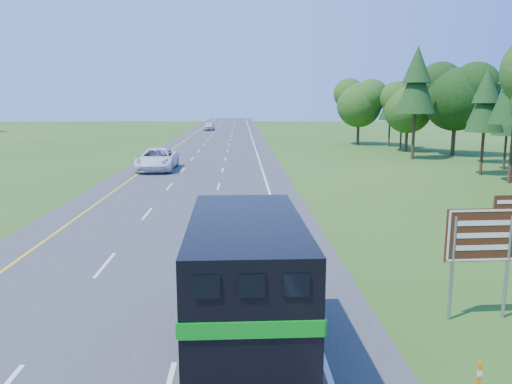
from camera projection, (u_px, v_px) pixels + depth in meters
road at (210, 156)px, 57.84m from camera, size 15.00×260.00×0.04m
lane_markings at (210, 156)px, 57.84m from camera, size 11.15×260.00×0.01m
horse_truck at (245, 280)px, 12.32m from camera, size 2.76×8.29×3.65m
white_suv at (157, 159)px, 45.94m from camera, size 3.39×7.20×1.99m
far_car at (209, 126)px, 107.85m from camera, size 2.32×5.31×1.78m
exit_sign at (483, 240)px, 14.32m from camera, size 2.18×0.18×3.70m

